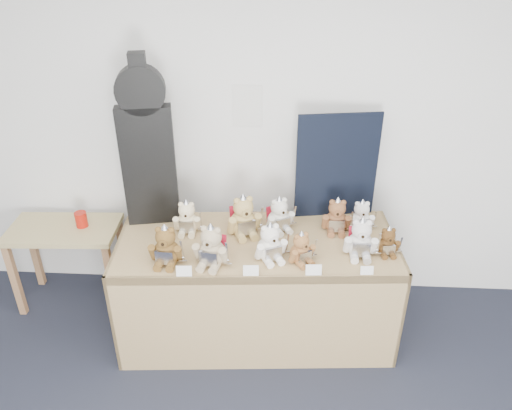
# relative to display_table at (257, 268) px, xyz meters

# --- Properties ---
(room_shell) EXTENTS (6.00, 6.00, 6.00)m
(room_shell) POSITION_rel_display_table_xyz_m (-0.11, 0.65, 0.92)
(room_shell) COLOR silver
(room_shell) RESTS_ON floor
(display_table) EXTENTS (1.94, 0.92, 0.79)m
(display_table) POSITION_rel_display_table_xyz_m (0.00, 0.00, 0.00)
(display_table) COLOR #997E4E
(display_table) RESTS_ON floor
(side_table) EXTENTS (0.83, 0.48, 0.67)m
(side_table) POSITION_rel_display_table_xyz_m (-1.48, 0.35, -0.07)
(side_table) COLOR tan
(side_table) RESTS_ON floor
(guitar_case) EXTENTS (0.37, 0.17, 1.19)m
(guitar_case) POSITION_rel_display_table_xyz_m (-0.76, 0.31, 0.75)
(guitar_case) COLOR black
(guitar_case) RESTS_ON display_table
(navy_board) EXTENTS (0.58, 0.11, 0.77)m
(navy_board) POSITION_rel_display_table_xyz_m (0.53, 0.47, 0.55)
(navy_board) COLOR black
(navy_board) RESTS_ON display_table
(red_cup) EXTENTS (0.09, 0.09, 0.12)m
(red_cup) POSITION_rel_display_table_xyz_m (-1.34, 0.38, 0.11)
(red_cup) COLOR #B4170C
(red_cup) RESTS_ON side_table
(teddy_front_far_left) EXTENTS (0.24, 0.19, 0.30)m
(teddy_front_far_left) POSITION_rel_display_table_xyz_m (-0.56, -0.20, 0.29)
(teddy_front_far_left) COLOR brown
(teddy_front_far_left) RESTS_ON display_table
(teddy_front_left) EXTENTS (0.25, 0.23, 0.31)m
(teddy_front_left) POSITION_rel_display_table_xyz_m (-0.27, -0.19, 0.29)
(teddy_front_left) COLOR tan
(teddy_front_left) RESTS_ON display_table
(teddy_front_centre) EXTENTS (0.24, 0.23, 0.28)m
(teddy_front_centre) POSITION_rel_display_table_xyz_m (0.09, -0.12, 0.28)
(teddy_front_centre) COLOR white
(teddy_front_centre) RESTS_ON display_table
(teddy_front_right) EXTENTS (0.20, 0.19, 0.24)m
(teddy_front_right) POSITION_rel_display_table_xyz_m (0.28, -0.14, 0.26)
(teddy_front_right) COLOR #905F36
(teddy_front_right) RESTS_ON display_table
(teddy_front_far_right) EXTENTS (0.24, 0.20, 0.30)m
(teddy_front_far_right) POSITION_rel_display_table_xyz_m (0.66, -0.04, 0.29)
(teddy_front_far_right) COLOR silver
(teddy_front_far_right) RESTS_ON display_table
(teddy_front_end) EXTENTS (0.18, 0.15, 0.21)m
(teddy_front_end) POSITION_rel_display_table_xyz_m (0.84, -0.01, 0.25)
(teddy_front_end) COLOR #53371C
(teddy_front_end) RESTS_ON display_table
(teddy_back_left) EXTENTS (0.22, 0.18, 0.26)m
(teddy_back_left) POSITION_rel_display_table_xyz_m (-0.49, 0.17, 0.27)
(teddy_back_left) COLOR beige
(teddy_back_left) RESTS_ON display_table
(teddy_back_centre_left) EXTENTS (0.27, 0.25, 0.32)m
(teddy_back_centre_left) POSITION_rel_display_table_xyz_m (-0.10, 0.17, 0.30)
(teddy_back_centre_left) COLOR tan
(teddy_back_centre_left) RESTS_ON display_table
(teddy_back_centre_right) EXTENTS (0.23, 0.22, 0.28)m
(teddy_back_centre_right) POSITION_rel_display_table_xyz_m (0.14, 0.24, 0.28)
(teddy_back_centre_right) COLOR white
(teddy_back_centre_right) RESTS_ON display_table
(teddy_back_right) EXTENTS (0.22, 0.18, 0.28)m
(teddy_back_right) POSITION_rel_display_table_xyz_m (0.53, 0.24, 0.28)
(teddy_back_right) COLOR brown
(teddy_back_right) RESTS_ON display_table
(teddy_back_end) EXTENTS (0.20, 0.17, 0.25)m
(teddy_back_end) POSITION_rel_display_table_xyz_m (0.71, 0.27, 0.27)
(teddy_back_end) COLOR white
(teddy_back_end) RESTS_ON display_table
(entry_card_a) EXTENTS (0.10, 0.03, 0.07)m
(entry_card_a) POSITION_rel_display_table_xyz_m (-0.42, -0.33, 0.20)
(entry_card_a) COLOR silver
(entry_card_a) RESTS_ON display_table
(entry_card_b) EXTENTS (0.10, 0.03, 0.07)m
(entry_card_b) POSITION_rel_display_table_xyz_m (-0.02, -0.30, 0.20)
(entry_card_b) COLOR silver
(entry_card_b) RESTS_ON display_table
(entry_card_c) EXTENTS (0.10, 0.03, 0.07)m
(entry_card_c) POSITION_rel_display_table_xyz_m (0.36, -0.27, 0.21)
(entry_card_c) COLOR silver
(entry_card_c) RESTS_ON display_table
(entry_card_d) EXTENTS (0.08, 0.02, 0.06)m
(entry_card_d) POSITION_rel_display_table_xyz_m (0.68, -0.25, 0.20)
(entry_card_d) COLOR silver
(entry_card_d) RESTS_ON display_table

